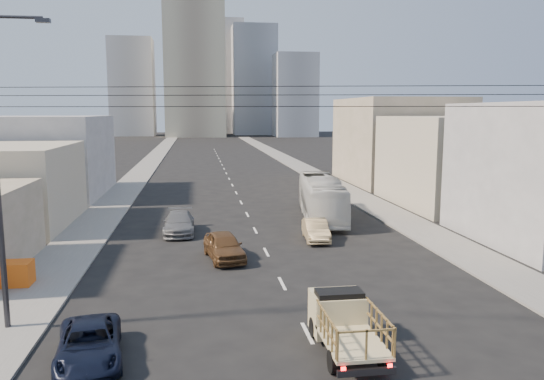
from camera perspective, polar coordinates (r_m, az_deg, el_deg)
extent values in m
plane|color=black|center=(19.33, 5.10, -17.43)|extent=(420.00, 420.00, 0.00)
cube|color=slate|center=(87.65, -13.16, 2.71)|extent=(3.50, 180.00, 0.12)
cube|color=slate|center=(88.74, 2.15, 2.99)|extent=(3.50, 180.00, 0.12)
cube|color=silver|center=(21.10, 3.82, -15.10)|extent=(0.15, 2.00, 0.01)
cube|color=silver|center=(26.61, 1.10, -10.02)|extent=(0.15, 2.00, 0.01)
cube|color=silver|center=(32.30, -0.62, -6.69)|extent=(0.15, 2.00, 0.01)
cube|color=silver|center=(38.08, -1.81, -4.36)|extent=(0.15, 2.00, 0.01)
cube|color=silver|center=(43.92, -2.68, -2.65)|extent=(0.15, 2.00, 0.01)
cube|color=silver|center=(49.80, -3.35, -1.33)|extent=(0.15, 2.00, 0.01)
cube|color=silver|center=(55.71, -3.87, -0.30)|extent=(0.15, 2.00, 0.01)
cube|color=silver|center=(61.63, -4.29, 0.53)|extent=(0.15, 2.00, 0.01)
cube|color=silver|center=(67.57, -4.64, 1.22)|extent=(0.15, 2.00, 0.01)
cube|color=silver|center=(73.51, -4.93, 1.80)|extent=(0.15, 2.00, 0.01)
cube|color=silver|center=(79.47, -5.18, 2.29)|extent=(0.15, 2.00, 0.01)
cube|color=silver|center=(85.43, -5.39, 2.71)|extent=(0.15, 2.00, 0.01)
cube|color=silver|center=(91.40, -5.58, 3.08)|extent=(0.15, 2.00, 0.01)
cube|color=silver|center=(97.37, -5.74, 3.40)|extent=(0.15, 2.00, 0.01)
cube|color=silver|center=(103.34, -5.89, 3.69)|extent=(0.15, 2.00, 0.01)
cube|color=silver|center=(109.32, -6.02, 3.94)|extent=(0.15, 2.00, 0.01)
cube|color=silver|center=(115.30, -6.13, 4.17)|extent=(0.15, 2.00, 0.01)
cube|color=silver|center=(121.28, -6.24, 4.37)|extent=(0.15, 2.00, 0.01)
cube|color=beige|center=(18.87, 8.65, -15.83)|extent=(1.90, 3.00, 0.12)
cube|color=beige|center=(20.54, 7.02, -12.97)|extent=(1.90, 1.60, 1.50)
cube|color=black|center=(20.10, 7.24, -11.63)|extent=(1.70, 0.90, 0.70)
cube|color=#2D2D33|center=(17.67, 10.15, -18.71)|extent=(1.90, 0.12, 0.22)
cube|color=#FF0C0C|center=(17.40, 7.69, -18.55)|extent=(0.15, 0.05, 0.12)
cube|color=#FF0C0C|center=(17.83, 12.57, -17.97)|extent=(0.15, 0.05, 0.12)
cylinder|color=black|center=(20.65, 4.56, -14.51)|extent=(0.25, 0.76, 0.76)
cylinder|color=black|center=(21.07, 9.22, -14.12)|extent=(0.25, 0.76, 0.76)
cylinder|color=black|center=(18.18, 6.60, -17.88)|extent=(0.25, 0.76, 0.76)
cylinder|color=black|center=(18.65, 11.89, -17.30)|extent=(0.25, 0.76, 0.76)
imported|color=black|center=(19.65, -19.06, -15.40)|extent=(2.74, 4.81, 1.26)
imported|color=silver|center=(42.17, 5.35, -0.85)|extent=(4.30, 12.18, 3.32)
imported|color=brown|center=(30.72, -5.18, -6.02)|extent=(2.57, 4.83, 1.56)
imported|color=tan|center=(35.23, 4.74, -4.30)|extent=(1.79, 4.26, 1.37)
imported|color=slate|center=(37.57, -9.96, -3.52)|extent=(2.09, 5.10, 1.48)
cylinder|color=#2D2D33|center=(22.14, -26.03, 16.38)|extent=(2.00, 0.12, 0.12)
cube|color=#2D2D33|center=(21.86, -23.41, 16.38)|extent=(0.50, 0.25, 0.15)
cylinder|color=black|center=(18.89, 4.42, 11.07)|extent=(23.01, 5.02, 0.02)
cylinder|color=black|center=(18.87, 4.41, 10.16)|extent=(23.01, 5.02, 0.02)
cylinder|color=black|center=(18.87, 4.39, 8.95)|extent=(23.01, 5.02, 0.02)
cube|color=orange|center=(28.86, -26.11, -8.78)|extent=(1.80, 1.20, 0.38)
cube|color=orange|center=(28.76, -26.15, -8.06)|extent=(1.80, 1.20, 0.38)
cube|color=orange|center=(28.66, -26.20, -7.33)|extent=(1.80, 1.20, 0.38)
cube|color=#B7AE93|center=(50.92, 19.49, 2.95)|extent=(11.00, 14.00, 8.00)
cube|color=gray|center=(65.60, 13.44, 5.19)|extent=(12.00, 16.00, 10.00)
cube|color=gray|center=(58.17, -23.55, 3.35)|extent=(12.00, 16.00, 8.00)
cube|color=gray|center=(188.16, -8.37, 14.90)|extent=(20.00, 20.00, 60.00)
cube|color=#96999E|center=(203.45, -1.96, 11.66)|extent=(16.00, 16.00, 40.00)
cube|color=#96999E|center=(198.32, -14.76, 10.61)|extent=(15.00, 15.00, 34.00)
cube|color=gray|center=(217.58, -5.62, 11.94)|extent=(18.00, 18.00, 44.00)
cube|color=#96999E|center=(185.17, 2.48, 10.12)|extent=(14.00, 14.00, 28.00)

